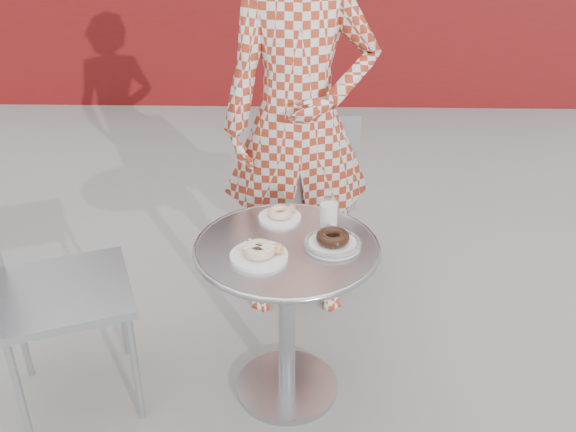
{
  "coord_description": "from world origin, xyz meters",
  "views": [
    {
      "loc": [
        0.08,
        -1.94,
        1.86
      ],
      "look_at": [
        0.03,
        0.12,
        0.75
      ],
      "focal_mm": 40.0,
      "sensor_mm": 36.0,
      "label": 1
    }
  ],
  "objects_px": {
    "plate_checker": "(333,241)",
    "seated_person": "(299,122)",
    "bistro_table": "(287,284)",
    "chair_left": "(69,336)",
    "chair_far": "(305,223)",
    "milk_cup": "(329,214)",
    "plate_far": "(280,215)",
    "plate_near": "(260,252)"
  },
  "relations": [
    {
      "from": "plate_checker",
      "to": "seated_person",
      "type": "bearing_deg",
      "value": 101.28
    },
    {
      "from": "bistro_table",
      "to": "chair_left",
      "type": "bearing_deg",
      "value": -175.82
    },
    {
      "from": "bistro_table",
      "to": "chair_far",
      "type": "bearing_deg",
      "value": 85.54
    },
    {
      "from": "bistro_table",
      "to": "chair_far",
      "type": "distance_m",
      "value": 0.92
    },
    {
      "from": "chair_far",
      "to": "seated_person",
      "type": "distance_m",
      "value": 0.68
    },
    {
      "from": "chair_left",
      "to": "chair_far",
      "type": "bearing_deg",
      "value": -64.95
    },
    {
      "from": "chair_far",
      "to": "chair_left",
      "type": "relative_size",
      "value": 0.94
    },
    {
      "from": "milk_cup",
      "to": "chair_left",
      "type": "bearing_deg",
      "value": -168.38
    },
    {
      "from": "chair_left",
      "to": "milk_cup",
      "type": "height_order",
      "value": "chair_left"
    },
    {
      "from": "chair_far",
      "to": "plate_far",
      "type": "bearing_deg",
      "value": 76.27
    },
    {
      "from": "chair_left",
      "to": "plate_near",
      "type": "relative_size",
      "value": 4.88
    },
    {
      "from": "chair_left",
      "to": "milk_cup",
      "type": "relative_size",
      "value": 8.77
    },
    {
      "from": "plate_far",
      "to": "milk_cup",
      "type": "relative_size",
      "value": 1.46
    },
    {
      "from": "plate_near",
      "to": "plate_checker",
      "type": "height_order",
      "value": "same"
    },
    {
      "from": "seated_person",
      "to": "plate_near",
      "type": "relative_size",
      "value": 9.05
    },
    {
      "from": "chair_far",
      "to": "seated_person",
      "type": "relative_size",
      "value": 0.5
    },
    {
      "from": "plate_far",
      "to": "plate_checker",
      "type": "relative_size",
      "value": 0.79
    },
    {
      "from": "seated_person",
      "to": "milk_cup",
      "type": "xyz_separation_m",
      "value": [
        0.12,
        -0.5,
        -0.18
      ]
    },
    {
      "from": "chair_left",
      "to": "seated_person",
      "type": "relative_size",
      "value": 0.54
    },
    {
      "from": "plate_checker",
      "to": "milk_cup",
      "type": "bearing_deg",
      "value": 94.56
    },
    {
      "from": "bistro_table",
      "to": "plate_far",
      "type": "distance_m",
      "value": 0.27
    },
    {
      "from": "bistro_table",
      "to": "plate_checker",
      "type": "height_order",
      "value": "plate_checker"
    },
    {
      "from": "plate_far",
      "to": "milk_cup",
      "type": "bearing_deg",
      "value": -18.0
    },
    {
      "from": "bistro_table",
      "to": "seated_person",
      "type": "xyz_separation_m",
      "value": [
        0.04,
        0.64,
        0.4
      ]
    },
    {
      "from": "plate_near",
      "to": "plate_checker",
      "type": "relative_size",
      "value": 0.97
    },
    {
      "from": "chair_left",
      "to": "plate_checker",
      "type": "xyz_separation_m",
      "value": [
        0.99,
        0.06,
        0.39
      ]
    },
    {
      "from": "plate_far",
      "to": "plate_checker",
      "type": "height_order",
      "value": "plate_checker"
    },
    {
      "from": "seated_person",
      "to": "chair_far",
      "type": "bearing_deg",
      "value": 76.99
    },
    {
      "from": "chair_far",
      "to": "milk_cup",
      "type": "xyz_separation_m",
      "value": [
        0.08,
        -0.75,
        0.45
      ]
    },
    {
      "from": "plate_near",
      "to": "plate_checker",
      "type": "distance_m",
      "value": 0.27
    },
    {
      "from": "chair_left",
      "to": "seated_person",
      "type": "distance_m",
      "value": 1.27
    },
    {
      "from": "plate_far",
      "to": "bistro_table",
      "type": "bearing_deg",
      "value": -81.44
    },
    {
      "from": "chair_left",
      "to": "plate_checker",
      "type": "height_order",
      "value": "chair_left"
    },
    {
      "from": "chair_left",
      "to": "plate_checker",
      "type": "relative_size",
      "value": 4.74
    },
    {
      "from": "bistro_table",
      "to": "milk_cup",
      "type": "height_order",
      "value": "milk_cup"
    },
    {
      "from": "plate_far",
      "to": "milk_cup",
      "type": "distance_m",
      "value": 0.19
    },
    {
      "from": "seated_person",
      "to": "plate_far",
      "type": "distance_m",
      "value": 0.49
    },
    {
      "from": "bistro_table",
      "to": "plate_near",
      "type": "relative_size",
      "value": 3.38
    },
    {
      "from": "bistro_table",
      "to": "plate_near",
      "type": "distance_m",
      "value": 0.22
    },
    {
      "from": "chair_far",
      "to": "plate_checker",
      "type": "height_order",
      "value": "chair_far"
    },
    {
      "from": "plate_checker",
      "to": "plate_near",
      "type": "bearing_deg",
      "value": -160.68
    },
    {
      "from": "chair_left",
      "to": "plate_far",
      "type": "bearing_deg",
      "value": -93.42
    }
  ]
}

